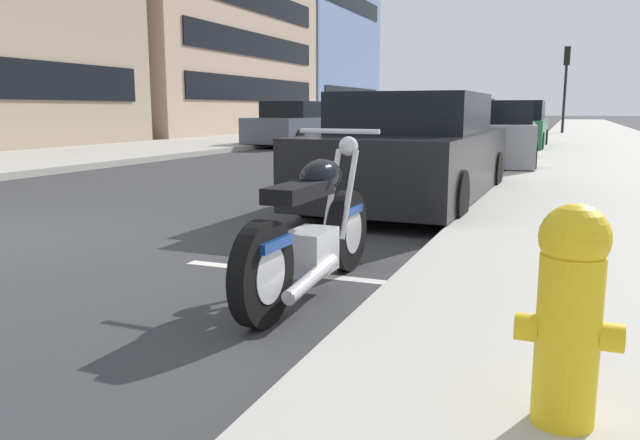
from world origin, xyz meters
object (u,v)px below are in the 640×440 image
crossing_truck (457,114)px  traffic_signal_near_corner (566,71)px  parked_car_mid_block (514,127)px  parked_car_at_intersection (414,153)px  fire_hydrant (570,310)px  car_opposite_curb (296,125)px  parked_car_behind_motorcycle (490,136)px  parked_motorcycle (313,233)px

crossing_truck → traffic_signal_near_corner: (-3.90, -5.67, 2.07)m
parked_car_mid_block → parked_car_at_intersection: bearing=178.7°
parked_car_at_intersection → parked_car_mid_block: 11.85m
parked_car_at_intersection → traffic_signal_near_corner: 24.14m
parked_car_at_intersection → fire_hydrant: size_ratio=5.92×
crossing_truck → car_opposite_curb: 16.53m
parked_car_behind_motorcycle → parked_motorcycle: bearing=176.2°
parked_motorcycle → parked_car_mid_block: bearing=1.3°
car_opposite_curb → parked_car_at_intersection: bearing=34.1°
traffic_signal_near_corner → parked_car_at_intersection: bearing=176.3°
crossing_truck → fire_hydrant: (-33.81, -6.08, -0.40)m
traffic_signal_near_corner → car_opposite_curb: bearing=145.9°
parked_car_mid_block → car_opposite_curb: car_opposite_curb is taller
parked_motorcycle → crossing_truck: bearing=9.1°
parked_car_at_intersection → car_opposite_curb: 13.45m
parked_car_behind_motorcycle → car_opposite_curb: car_opposite_curb is taller
parked_motorcycle → traffic_signal_near_corner: traffic_signal_near_corner is taller
parked_motorcycle → fire_hydrant: bearing=-133.0°
parked_motorcycle → parked_car_behind_motorcycle: parked_car_behind_motorcycle is taller
parked_car_mid_block → crossing_truck: size_ratio=0.75×
car_opposite_curb → traffic_signal_near_corner: bearing=149.4°
parked_car_at_intersection → parked_car_behind_motorcycle: bearing=-2.2°
crossing_truck → car_opposite_curb: crossing_truck is taller
parked_motorcycle → parked_car_at_intersection: size_ratio=0.43×
parked_car_at_intersection → traffic_signal_near_corner: size_ratio=1.18×
parked_car_behind_motorcycle → traffic_signal_near_corner: (18.10, -1.24, 2.36)m
parked_car_behind_motorcycle → parked_car_mid_block: (5.98, 0.00, 0.04)m
parked_car_behind_motorcycle → car_opposite_curb: size_ratio=1.02×
fire_hydrant → parked_car_behind_motorcycle: bearing=8.0°
parked_car_at_intersection → car_opposite_curb: (11.57, 6.85, 0.03)m
parked_motorcycle → parked_car_behind_motorcycle: (10.23, 0.03, 0.25)m
parked_motorcycle → parked_car_behind_motorcycle: bearing=1.3°
car_opposite_curb → traffic_signal_near_corner: (12.40, -8.40, 2.32)m
parked_motorcycle → car_opposite_curb: bearing=25.5°
parked_motorcycle → parked_car_at_intersection: parked_car_at_intersection is taller
parked_car_behind_motorcycle → fire_hydrant: parked_car_behind_motorcycle is taller
parked_motorcycle → car_opposite_curb: car_opposite_curb is taller
fire_hydrant → traffic_signal_near_corner: size_ratio=0.20×
parked_car_at_intersection → parked_car_mid_block: size_ratio=1.18×
car_opposite_curb → fire_hydrant: (-17.50, -8.82, -0.15)m
parked_car_mid_block → fire_hydrant: (-17.78, -1.65, -0.15)m
parked_car_at_intersection → parked_car_behind_motorcycle: 5.88m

